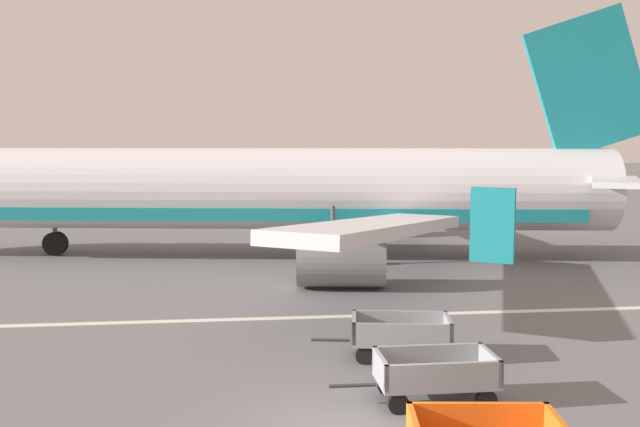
{
  "coord_description": "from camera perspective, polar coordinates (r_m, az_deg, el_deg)",
  "views": [
    {
      "loc": [
        -2.13,
        -13.13,
        5.82
      ],
      "look_at": [
        0.83,
        13.09,
        2.8
      ],
      "focal_mm": 41.05,
      "sensor_mm": 36.0,
      "label": 1
    }
  ],
  "objects": [
    {
      "name": "apron_stripe",
      "position": [
        23.01,
        -0.93,
        -8.1
      ],
      "size": [
        120.0,
        0.36,
        0.01
      ],
      "primitive_type": "cube",
      "color": "silver",
      "rests_on": "ground"
    },
    {
      "name": "baggage_cart_fourth_in_row",
      "position": [
        19.07,
        6.28,
        -9.38
      ],
      "size": [
        3.62,
        1.79,
        1.07
      ],
      "color": "gray",
      "rests_on": "ground"
    },
    {
      "name": "airplane",
      "position": [
        33.42,
        -1.43,
        1.78
      ],
      "size": [
        37.62,
        30.32,
        11.34
      ],
      "color": "silver",
      "rests_on": "ground"
    },
    {
      "name": "baggage_cart_third_in_row",
      "position": [
        16.21,
        8.95,
        -12.32
      ],
      "size": [
        3.55,
        1.4,
        1.07
      ],
      "color": "gray",
      "rests_on": "ground"
    }
  ]
}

